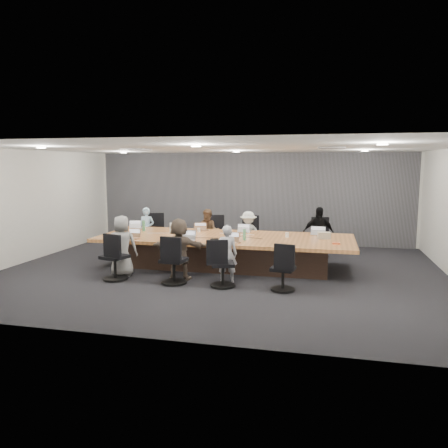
% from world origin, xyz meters
% --- Properties ---
extents(floor, '(10.00, 8.00, 0.00)m').
position_xyz_m(floor, '(0.00, 0.00, 0.00)').
color(floor, black).
rests_on(floor, ground).
extents(ceiling, '(10.00, 8.00, 0.00)m').
position_xyz_m(ceiling, '(0.00, 0.00, 2.80)').
color(ceiling, white).
rests_on(ceiling, wall_back).
extents(wall_back, '(10.00, 0.00, 2.80)m').
position_xyz_m(wall_back, '(0.00, 4.00, 1.40)').
color(wall_back, beige).
rests_on(wall_back, ground).
extents(wall_front, '(10.00, 0.00, 2.80)m').
position_xyz_m(wall_front, '(0.00, -4.00, 1.40)').
color(wall_front, beige).
rests_on(wall_front, ground).
extents(wall_left, '(0.00, 8.00, 2.80)m').
position_xyz_m(wall_left, '(-5.00, 0.00, 1.40)').
color(wall_left, beige).
rests_on(wall_left, ground).
extents(curtain, '(9.80, 0.04, 2.80)m').
position_xyz_m(curtain, '(0.00, 3.92, 1.40)').
color(curtain, '#57565C').
rests_on(curtain, ground).
extents(conference_table, '(6.00, 2.20, 0.74)m').
position_xyz_m(conference_table, '(0.00, 0.50, 0.40)').
color(conference_table, '#3C281F').
rests_on(conference_table, ground).
extents(chair_0, '(0.72, 0.72, 0.85)m').
position_xyz_m(chair_0, '(-2.59, 2.20, 0.43)').
color(chair_0, black).
rests_on(chair_0, ground).
extents(chair_1, '(0.71, 0.71, 0.84)m').
position_xyz_m(chair_1, '(-0.77, 2.20, 0.42)').
color(chair_1, black).
rests_on(chair_1, ground).
extents(chair_2, '(0.68, 0.68, 0.87)m').
position_xyz_m(chair_2, '(0.32, 2.20, 0.44)').
color(chair_2, black).
rests_on(chair_2, ground).
extents(chair_3, '(0.67, 0.67, 0.87)m').
position_xyz_m(chair_3, '(2.15, 2.20, 0.44)').
color(chair_3, black).
rests_on(chair_3, ground).
extents(chair_4, '(0.70, 0.70, 0.83)m').
position_xyz_m(chair_4, '(-2.00, -1.20, 0.41)').
color(chair_4, black).
rests_on(chair_4, ground).
extents(chair_5, '(0.61, 0.61, 0.82)m').
position_xyz_m(chair_5, '(-0.68, -1.20, 0.41)').
color(chair_5, black).
rests_on(chair_5, ground).
extents(chair_6, '(0.66, 0.66, 0.78)m').
position_xyz_m(chair_6, '(0.35, -1.20, 0.39)').
color(chair_6, black).
rests_on(chair_6, ground).
extents(chair_7, '(0.58, 0.58, 0.73)m').
position_xyz_m(chair_7, '(1.55, -1.20, 0.37)').
color(chair_7, black).
rests_on(chair_7, ground).
extents(person_0, '(0.46, 0.31, 1.24)m').
position_xyz_m(person_0, '(-2.59, 1.85, 0.62)').
color(person_0, '#9DC4DE').
rests_on(person_0, ground).
extents(laptop_0, '(0.33, 0.25, 0.02)m').
position_xyz_m(laptop_0, '(-2.59, 1.30, 0.75)').
color(laptop_0, '#B2B2B7').
rests_on(laptop_0, conference_table).
extents(person_1, '(0.67, 0.56, 1.24)m').
position_xyz_m(person_1, '(-0.77, 1.85, 0.62)').
color(person_1, brown).
rests_on(person_1, ground).
extents(laptop_1, '(0.35, 0.27, 0.02)m').
position_xyz_m(laptop_1, '(-0.77, 1.30, 0.75)').
color(laptop_1, '#8C6647').
rests_on(laptop_1, conference_table).
extents(person_2, '(0.84, 0.58, 1.20)m').
position_xyz_m(person_2, '(0.32, 1.85, 0.60)').
color(person_2, '#BAC1BA').
rests_on(person_2, ground).
extents(laptop_2, '(0.32, 0.23, 0.02)m').
position_xyz_m(laptop_2, '(0.32, 1.30, 0.75)').
color(laptop_2, '#B2B2B7').
rests_on(laptop_2, conference_table).
extents(person_3, '(0.85, 0.48, 1.37)m').
position_xyz_m(person_3, '(2.15, 1.85, 0.68)').
color(person_3, black).
rests_on(person_3, ground).
extents(laptop_3, '(0.35, 0.25, 0.02)m').
position_xyz_m(laptop_3, '(2.15, 1.30, 0.75)').
color(laptop_3, '#B2B2B7').
rests_on(laptop_3, conference_table).
extents(person_4, '(0.74, 0.57, 1.34)m').
position_xyz_m(person_4, '(-2.00, -0.85, 0.67)').
color(person_4, gray).
rests_on(person_4, ground).
extents(laptop_4, '(0.29, 0.21, 0.02)m').
position_xyz_m(laptop_4, '(-2.00, -0.30, 0.75)').
color(laptop_4, '#8C6647').
rests_on(laptop_4, conference_table).
extents(person_5, '(1.27, 0.54, 1.32)m').
position_xyz_m(person_5, '(-0.68, -0.85, 0.66)').
color(person_5, brown).
rests_on(person_5, ground).
extents(laptop_5, '(0.33, 0.24, 0.02)m').
position_xyz_m(laptop_5, '(-0.68, -0.30, 0.75)').
color(laptop_5, '#B2B2B7').
rests_on(laptop_5, conference_table).
extents(person_6, '(0.49, 0.38, 1.20)m').
position_xyz_m(person_6, '(0.35, -0.85, 0.60)').
color(person_6, '#AAAAB3').
rests_on(person_6, ground).
extents(laptop_6, '(0.35, 0.27, 0.02)m').
position_xyz_m(laptop_6, '(0.35, -0.30, 0.75)').
color(laptop_6, '#8C6647').
rests_on(laptop_6, conference_table).
extents(bottle_green_left, '(0.10, 0.10, 0.27)m').
position_xyz_m(bottle_green_left, '(-2.22, 0.83, 0.88)').
color(bottle_green_left, '#489060').
rests_on(bottle_green_left, conference_table).
extents(bottle_green_right, '(0.09, 0.09, 0.25)m').
position_xyz_m(bottle_green_right, '(0.55, 0.08, 0.87)').
color(bottle_green_right, '#489060').
rests_on(bottle_green_right, conference_table).
extents(bottle_clear, '(0.09, 0.09, 0.24)m').
position_xyz_m(bottle_clear, '(-1.47, 0.80, 0.86)').
color(bottle_clear, silver).
rests_on(bottle_clear, conference_table).
extents(cup_white_far, '(0.10, 0.10, 0.10)m').
position_xyz_m(cup_white_far, '(-0.80, 1.00, 0.79)').
color(cup_white_far, white).
rests_on(cup_white_far, conference_table).
extents(cup_white_near, '(0.11, 0.11, 0.10)m').
position_xyz_m(cup_white_near, '(1.45, 0.73, 0.79)').
color(cup_white_near, white).
rests_on(cup_white_near, conference_table).
extents(mug_brown, '(0.11, 0.11, 0.11)m').
position_xyz_m(mug_brown, '(-2.65, 0.47, 0.79)').
color(mug_brown, brown).
rests_on(mug_brown, conference_table).
extents(mic_left, '(0.17, 0.13, 0.03)m').
position_xyz_m(mic_left, '(-0.12, -0.06, 0.76)').
color(mic_left, black).
rests_on(mic_left, conference_table).
extents(mic_right, '(0.16, 0.11, 0.03)m').
position_xyz_m(mic_right, '(0.16, 0.33, 0.76)').
color(mic_right, black).
rests_on(mic_right, conference_table).
extents(stapler, '(0.15, 0.08, 0.06)m').
position_xyz_m(stapler, '(-0.07, -0.16, 0.77)').
color(stapler, black).
rests_on(stapler, conference_table).
extents(canvas_bag, '(0.31, 0.22, 0.15)m').
position_xyz_m(canvas_bag, '(2.30, 0.70, 0.82)').
color(canvas_bag, '#B3A990').
rests_on(canvas_bag, conference_table).
extents(snack_packet, '(0.17, 0.12, 0.04)m').
position_xyz_m(snack_packet, '(2.56, 0.05, 0.76)').
color(snack_packet, '#E46032').
rests_on(snack_packet, conference_table).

